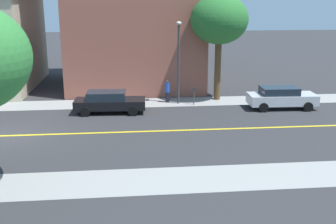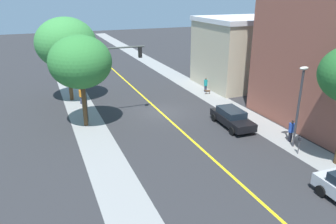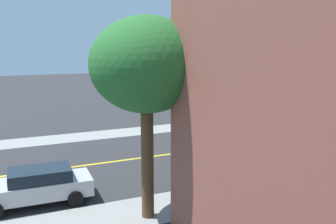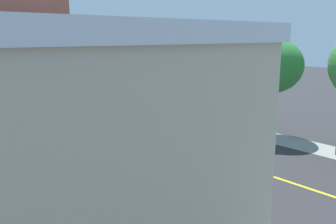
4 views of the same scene
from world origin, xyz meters
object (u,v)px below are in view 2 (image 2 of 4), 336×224
(street_tree_left_far, at_px, (80,62))
(traffic_light_mast, at_px, (103,70))
(pedestrian_orange_shirt, at_px, (81,96))
(parking_meter, at_px, (299,143))
(black_sedan_left_curb, at_px, (232,117))
(small_dog, at_px, (207,91))
(pedestrian_teal_shirt, at_px, (206,85))
(pedestrian_blue_shirt, at_px, (291,131))
(street_tree_left_near, at_px, (66,43))
(street_lamp, at_px, (300,98))
(fire_hydrant, at_px, (238,113))

(street_tree_left_far, xyz_separation_m, traffic_light_mast, (-1.90, -0.83, -0.93))
(pedestrian_orange_shirt, bearing_deg, parking_meter, 13.14)
(black_sedan_left_curb, relative_size, small_dog, 6.60)
(pedestrian_teal_shirt, relative_size, pedestrian_orange_shirt, 0.96)
(street_tree_left_far, xyz_separation_m, parking_meter, (-12.68, 10.71, -4.48))
(traffic_light_mast, bearing_deg, pedestrian_orange_shirt, 105.80)
(pedestrian_teal_shirt, height_order, pedestrian_orange_shirt, pedestrian_orange_shirt)
(street_tree_left_far, bearing_deg, pedestrian_blue_shirt, 146.74)
(street_tree_left_near, distance_m, pedestrian_blue_shirt, 22.03)
(pedestrian_teal_shirt, bearing_deg, black_sedan_left_curb, -146.83)
(traffic_light_mast, bearing_deg, parking_meter, -46.94)
(black_sedan_left_curb, bearing_deg, parking_meter, 17.12)
(traffic_light_mast, relative_size, small_dog, 9.04)
(traffic_light_mast, xyz_separation_m, small_dog, (-11.75, -3.14, -4.04))
(parking_meter, relative_size, small_dog, 1.77)
(traffic_light_mast, relative_size, street_lamp, 1.11)
(street_tree_left_near, bearing_deg, black_sedan_left_curb, 132.92)
(parking_meter, relative_size, pedestrian_orange_shirt, 0.77)
(traffic_light_mast, bearing_deg, small_dog, 14.98)
(fire_hydrant, bearing_deg, small_dog, -97.16)
(fire_hydrant, bearing_deg, pedestrian_teal_shirt, -97.97)
(black_sedan_left_curb, distance_m, pedestrian_orange_shirt, 15.01)
(street_lamp, xyz_separation_m, pedestrian_orange_shirt, (12.70, -15.46, -2.81))
(pedestrian_orange_shirt, bearing_deg, small_dog, 58.76)
(pedestrian_orange_shirt, bearing_deg, traffic_light_mast, -7.48)
(street_lamp, bearing_deg, pedestrian_blue_shirt, -117.28)
(traffic_light_mast, xyz_separation_m, pedestrian_orange_shirt, (1.41, -4.99, -3.55))
(street_lamp, relative_size, black_sedan_left_curb, 1.24)
(street_tree_left_near, relative_size, traffic_light_mast, 1.28)
(street_tree_left_far, distance_m, small_dog, 15.06)
(street_tree_left_far, xyz_separation_m, fire_hydrant, (-12.73, 3.37, -4.91))
(parking_meter, height_order, black_sedan_left_curb, black_sedan_left_curb)
(fire_hydrant, relative_size, street_lamp, 0.14)
(fire_hydrant, distance_m, street_lamp, 7.09)
(fire_hydrant, xyz_separation_m, parking_meter, (0.06, 7.34, 0.42))
(street_tree_left_far, bearing_deg, traffic_light_mast, -156.48)
(street_tree_left_far, bearing_deg, black_sedan_left_curb, 156.89)
(fire_hydrant, bearing_deg, street_tree_left_far, -14.83)
(street_tree_left_far, relative_size, pedestrian_orange_shirt, 4.54)
(pedestrian_orange_shirt, bearing_deg, street_tree_left_far, -28.07)
(traffic_light_mast, distance_m, black_sedan_left_curb, 11.39)
(pedestrian_blue_shirt, bearing_deg, black_sedan_left_curb, -16.89)
(street_tree_left_near, relative_size, street_lamp, 1.42)
(traffic_light_mast, height_order, small_dog, traffic_light_mast)
(street_lamp, relative_size, pedestrian_orange_shirt, 3.58)
(fire_hydrant, distance_m, parking_meter, 7.35)
(street_tree_left_near, bearing_deg, pedestrian_teal_shirt, 169.18)
(street_tree_left_near, bearing_deg, pedestrian_blue_shirt, 130.14)
(black_sedan_left_curb, bearing_deg, street_tree_left_far, -110.43)
(street_tree_left_near, xyz_separation_m, pedestrian_orange_shirt, (-0.76, 1.71, -4.93))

